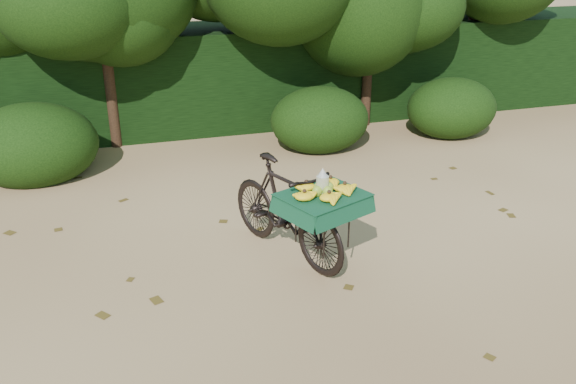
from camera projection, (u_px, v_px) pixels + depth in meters
name	position (u px, v px, depth m)	size (l,w,h in m)	color
ground	(322.00, 295.00, 6.22)	(80.00, 80.00, 0.00)	tan
vendor_bicycle	(287.00, 209.00, 6.76)	(1.34, 2.00, 1.15)	black
hedge_backdrop	(209.00, 77.00, 11.40)	(26.00, 1.80, 1.80)	black
tree_row	(175.00, 24.00, 10.08)	(14.50, 2.00, 4.00)	black
bush_clumps	(262.00, 128.00, 9.95)	(8.80, 1.70, 0.90)	black
leaf_litter	(302.00, 264.00, 6.79)	(7.00, 7.30, 0.01)	#4F3C15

